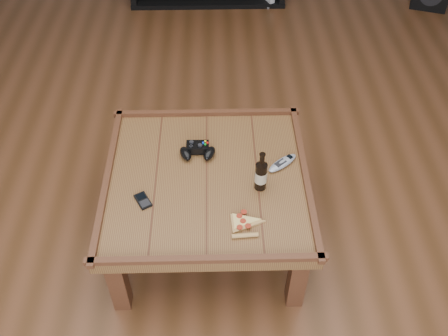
{
  "coord_description": "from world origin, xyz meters",
  "views": [
    {
      "loc": [
        0.05,
        -1.68,
        2.23
      ],
      "look_at": [
        0.09,
        -0.0,
        0.52
      ],
      "focal_mm": 40.0,
      "sensor_mm": 36.0,
      "label": 1
    }
  ],
  "objects_px": {
    "game_controller": "(198,151)",
    "coffee_table": "(207,186)",
    "smartphone": "(143,200)",
    "beer_bottle": "(261,174)",
    "pizza_slice": "(243,224)",
    "remote_control": "(282,163)"
  },
  "relations": [
    {
      "from": "beer_bottle",
      "to": "smartphone",
      "type": "xyz_separation_m",
      "value": [
        -0.56,
        -0.08,
        -0.08
      ]
    },
    {
      "from": "game_controller",
      "to": "pizza_slice",
      "type": "relative_size",
      "value": 0.95
    },
    {
      "from": "game_controller",
      "to": "pizza_slice",
      "type": "distance_m",
      "value": 0.51
    },
    {
      "from": "pizza_slice",
      "to": "smartphone",
      "type": "height_order",
      "value": "pizza_slice"
    },
    {
      "from": "coffee_table",
      "to": "beer_bottle",
      "type": "distance_m",
      "value": 0.31
    },
    {
      "from": "game_controller",
      "to": "coffee_table",
      "type": "bearing_deg",
      "value": -73.96
    },
    {
      "from": "remote_control",
      "to": "coffee_table",
      "type": "bearing_deg",
      "value": -117.64
    },
    {
      "from": "pizza_slice",
      "to": "beer_bottle",
      "type": "bearing_deg",
      "value": 63.93
    },
    {
      "from": "game_controller",
      "to": "pizza_slice",
      "type": "height_order",
      "value": "game_controller"
    },
    {
      "from": "beer_bottle",
      "to": "smartphone",
      "type": "height_order",
      "value": "beer_bottle"
    },
    {
      "from": "smartphone",
      "to": "remote_control",
      "type": "xyz_separation_m",
      "value": [
        0.68,
        0.23,
        0.01
      ]
    },
    {
      "from": "coffee_table",
      "to": "game_controller",
      "type": "xyz_separation_m",
      "value": [
        -0.05,
        0.17,
        0.09
      ]
    },
    {
      "from": "coffee_table",
      "to": "pizza_slice",
      "type": "xyz_separation_m",
      "value": [
        0.17,
        -0.3,
        0.07
      ]
    },
    {
      "from": "smartphone",
      "to": "beer_bottle",
      "type": "bearing_deg",
      "value": -20.91
    },
    {
      "from": "beer_bottle",
      "to": "remote_control",
      "type": "xyz_separation_m",
      "value": [
        0.12,
        0.15,
        -0.08
      ]
    },
    {
      "from": "coffee_table",
      "to": "smartphone",
      "type": "height_order",
      "value": "coffee_table"
    },
    {
      "from": "coffee_table",
      "to": "pizza_slice",
      "type": "height_order",
      "value": "coffee_table"
    },
    {
      "from": "pizza_slice",
      "to": "remote_control",
      "type": "relative_size",
      "value": 1.22
    },
    {
      "from": "pizza_slice",
      "to": "smartphone",
      "type": "xyz_separation_m",
      "value": [
        -0.46,
        0.15,
        -0.0
      ]
    },
    {
      "from": "beer_bottle",
      "to": "remote_control",
      "type": "distance_m",
      "value": 0.21
    },
    {
      "from": "pizza_slice",
      "to": "remote_control",
      "type": "height_order",
      "value": "remote_control"
    },
    {
      "from": "beer_bottle",
      "to": "pizza_slice",
      "type": "xyz_separation_m",
      "value": [
        -0.09,
        -0.23,
        -0.08
      ]
    }
  ]
}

